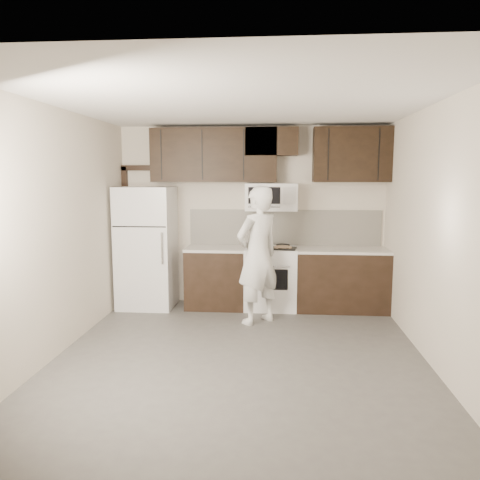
# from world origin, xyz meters

# --- Properties ---
(floor) EXTENTS (4.50, 4.50, 0.00)m
(floor) POSITION_xyz_m (0.00, 0.00, 0.00)
(floor) COLOR #4F4D4A
(floor) RESTS_ON ground
(back_wall) EXTENTS (4.00, 0.00, 4.00)m
(back_wall) POSITION_xyz_m (0.00, 2.25, 1.35)
(back_wall) COLOR beige
(back_wall) RESTS_ON ground
(ceiling) EXTENTS (4.50, 4.50, 0.00)m
(ceiling) POSITION_xyz_m (0.00, 0.00, 2.70)
(ceiling) COLOR white
(ceiling) RESTS_ON back_wall
(counter_run) EXTENTS (2.95, 0.64, 0.91)m
(counter_run) POSITION_xyz_m (0.60, 1.94, 0.46)
(counter_run) COLOR black
(counter_run) RESTS_ON floor
(stove) EXTENTS (0.76, 0.66, 0.94)m
(stove) POSITION_xyz_m (0.30, 1.94, 0.46)
(stove) COLOR white
(stove) RESTS_ON floor
(backsplash) EXTENTS (2.90, 0.02, 0.54)m
(backsplash) POSITION_xyz_m (0.50, 2.24, 1.18)
(backsplash) COLOR silver
(backsplash) RESTS_ON counter_run
(upper_cabinets) EXTENTS (3.48, 0.35, 0.78)m
(upper_cabinets) POSITION_xyz_m (0.21, 2.08, 2.28)
(upper_cabinets) COLOR black
(upper_cabinets) RESTS_ON back_wall
(microwave) EXTENTS (0.76, 0.42, 0.40)m
(microwave) POSITION_xyz_m (0.30, 2.06, 1.65)
(microwave) COLOR white
(microwave) RESTS_ON upper_cabinets
(refrigerator) EXTENTS (0.80, 0.76, 1.80)m
(refrigerator) POSITION_xyz_m (-1.55, 1.89, 0.90)
(refrigerator) COLOR white
(refrigerator) RESTS_ON floor
(door_trim) EXTENTS (0.50, 0.08, 2.12)m
(door_trim) POSITION_xyz_m (-1.92, 2.21, 1.25)
(door_trim) COLOR black
(door_trim) RESTS_ON floor
(saucepan) EXTENTS (0.29, 0.17, 0.16)m
(saucepan) POSITION_xyz_m (0.12, 1.79, 0.97)
(saucepan) COLOR silver
(saucepan) RESTS_ON stove
(baking_tray) EXTENTS (0.41, 0.33, 0.02)m
(baking_tray) POSITION_xyz_m (0.48, 1.83, 0.92)
(baking_tray) COLOR black
(baking_tray) RESTS_ON counter_run
(pizza) EXTENTS (0.28, 0.28, 0.02)m
(pizza) POSITION_xyz_m (0.48, 1.83, 0.94)
(pizza) COLOR tan
(pizza) RESTS_ON baking_tray
(person) EXTENTS (0.79, 0.78, 1.83)m
(person) POSITION_xyz_m (0.14, 1.22, 0.92)
(person) COLOR white
(person) RESTS_ON floor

